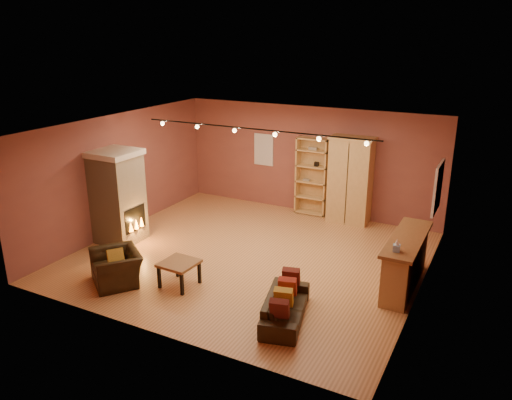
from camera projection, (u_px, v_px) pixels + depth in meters
The scene contains 16 objects.
floor at pixel (250, 256), 10.71m from camera, with size 7.00×7.00×0.00m, color #AC6C3D.
ceiling at pixel (250, 127), 9.82m from camera, with size 7.00×7.00×0.00m, color brown.
back_wall at pixel (309, 160), 13.00m from camera, with size 7.00×0.02×2.80m, color brown.
left_wall at pixel (120, 173), 11.80m from camera, with size 0.02×6.50×2.80m, color brown.
right_wall at pixel (426, 222), 8.74m from camera, with size 0.02×6.50×2.80m, color brown.
fireplace at pixel (118, 197), 11.20m from camera, with size 1.01×0.98×2.12m.
back_window at pixel (264, 150), 13.51m from camera, with size 0.56×0.04×0.86m, color silver.
bookcase at pixel (313, 176), 12.95m from camera, with size 0.83×0.32×2.04m.
armoire at pixel (350, 180), 12.33m from camera, with size 1.08×0.61×2.18m.
bar_counter at pixel (405, 262), 9.28m from camera, with size 0.57×2.10×1.01m.
tissue_box at pixel (397, 246), 8.50m from camera, with size 0.13×0.13×0.21m.
right_window at pixel (438, 188), 9.85m from camera, with size 0.05×0.90×1.00m, color silver.
loveseat at pixel (285, 301), 8.27m from camera, with size 0.82×1.62×0.69m.
armchair at pixel (116, 262), 9.45m from camera, with size 1.15×1.08×0.85m.
coffee_table at pixel (179, 265), 9.35m from camera, with size 0.67×0.67×0.49m.
track_rail at pixel (254, 131), 10.03m from camera, with size 5.20×0.09×0.13m.
Camera 1 is at (4.62, -8.61, 4.56)m, focal length 35.00 mm.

